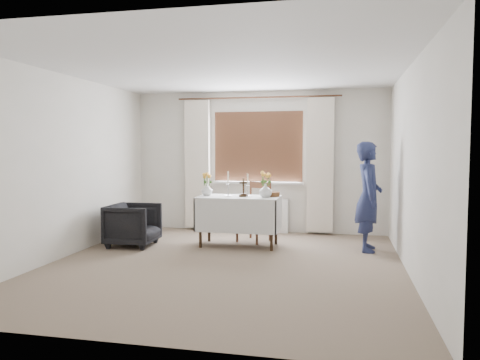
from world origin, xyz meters
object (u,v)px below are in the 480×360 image
object	(u,v)px
altar_table	(239,221)
wooden_chair	(254,212)
wooden_cross	(243,187)
person	(369,197)
flower_vase_left	(207,190)
armchair	(133,225)
flower_vase_right	(266,191)

from	to	relation	value
altar_table	wooden_chair	distance (m)	0.44
wooden_chair	wooden_cross	distance (m)	0.60
person	wooden_cross	xyz separation A→B (m)	(-1.84, -0.09, 0.11)
altar_table	flower_vase_left	distance (m)	0.70
altar_table	wooden_cross	xyz separation A→B (m)	(0.08, -0.02, 0.52)
wooden_chair	armchair	world-z (taller)	wooden_chair
wooden_chair	flower_vase_right	size ratio (longest dim) A/B	4.69
wooden_cross	person	bearing A→B (deg)	-13.09
altar_table	armchair	world-z (taller)	altar_table
wooden_chair	wooden_cross	size ratio (longest dim) A/B	3.39
flower_vase_right	flower_vase_left	bearing A→B (deg)	175.51
flower_vase_left	wooden_cross	bearing A→B (deg)	-4.94
wooden_cross	altar_table	bearing A→B (deg)	149.88
armchair	flower_vase_left	distance (m)	1.25
person	wooden_cross	world-z (taller)	person
armchair	person	distance (m)	3.55
altar_table	wooden_chair	xyz separation A→B (m)	(0.16, 0.40, 0.10)
wooden_cross	flower_vase_left	world-z (taller)	wooden_cross
armchair	flower_vase_left	size ratio (longest dim) A/B	3.91
armchair	wooden_chair	bearing A→B (deg)	-68.93
wooden_chair	person	world-z (taller)	person
flower_vase_left	person	bearing A→B (deg)	0.93
person	wooden_chair	bearing A→B (deg)	79.34
wooden_chair	flower_vase_right	world-z (taller)	flower_vase_right
altar_table	wooden_cross	size ratio (longest dim) A/B	4.39
wooden_chair	armchair	bearing A→B (deg)	-133.39
armchair	flower_vase_left	bearing A→B (deg)	-72.74
armchair	person	size ratio (longest dim) A/B	0.45
altar_table	flower_vase_right	distance (m)	0.64
altar_table	wooden_cross	bearing A→B (deg)	-14.21
person	flower_vase_right	xyz separation A→B (m)	(-1.49, -0.11, 0.07)
armchair	person	xyz separation A→B (m)	(3.49, 0.41, 0.47)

